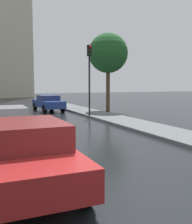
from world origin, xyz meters
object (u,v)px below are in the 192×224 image
car_blue_mid_road (48,103)px  street_tree_near (108,54)px  car_silver_far_ahead (7,121)px  traffic_light (89,67)px  car_red_near_kerb (30,152)px

car_blue_mid_road → street_tree_near: bearing=-31.0°
car_silver_far_ahead → traffic_light: size_ratio=0.81×
car_red_near_kerb → car_blue_mid_road: 16.81m
car_blue_mid_road → car_silver_far_ahead: (-4.25, -10.36, -0.00)m
car_silver_far_ahead → traffic_light: (5.92, 5.24, 2.71)m
car_blue_mid_road → street_tree_near: street_tree_near is taller
car_red_near_kerb → car_blue_mid_road: size_ratio=1.02×
car_blue_mid_road → traffic_light: 6.02m
car_red_near_kerb → street_tree_near: bearing=-121.8°
car_silver_far_ahead → street_tree_near: size_ratio=0.61×
street_tree_near → car_blue_mid_road: bearing=153.4°
traffic_light → car_blue_mid_road: bearing=108.1°
car_red_near_kerb → street_tree_near: street_tree_near is taller
car_silver_far_ahead → street_tree_near: (8.73, 8.11, 4.04)m
car_red_near_kerb → street_tree_near: size_ratio=0.69×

